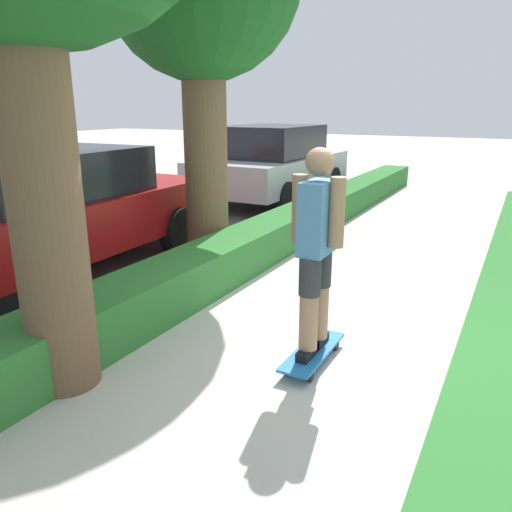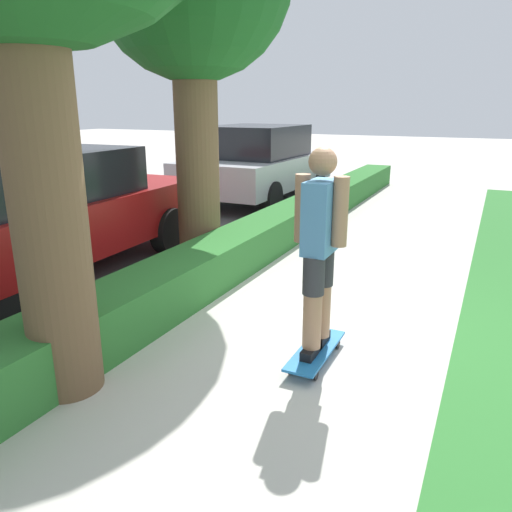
% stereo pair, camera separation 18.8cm
% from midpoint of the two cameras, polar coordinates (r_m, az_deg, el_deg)
% --- Properties ---
extents(ground_plane, '(60.00, 60.00, 0.00)m').
position_cam_midpoint_polar(ground_plane, '(4.40, 9.35, -9.25)').
color(ground_plane, '#BCB7AD').
extents(street_asphalt, '(18.39, 5.00, 0.01)m').
position_cam_midpoint_polar(street_asphalt, '(6.88, -25.76, -1.05)').
color(street_asphalt, '#474749').
rests_on(street_asphalt, ground_plane).
extents(hedge_row, '(18.39, 0.60, 0.46)m').
position_cam_midpoint_polar(hedge_row, '(5.01, -8.07, -3.09)').
color(hedge_row, '#2D702D').
rests_on(hedge_row, ground_plane).
extents(skateboard, '(0.81, 0.24, 0.10)m').
position_cam_midpoint_polar(skateboard, '(3.98, 7.86, -10.88)').
color(skateboard, '#1E6BAD').
rests_on(skateboard, ground_plane).
extents(skater_person, '(0.48, 0.40, 1.55)m').
position_cam_midpoint_polar(skater_person, '(3.67, 8.39, 0.85)').
color(skater_person, black).
rests_on(skater_person, skateboard).
extents(parked_car_middle, '(4.30, 1.89, 1.44)m').
position_cam_midpoint_polar(parked_car_middle, '(6.26, -21.53, 4.91)').
color(parked_car_middle, maroon).
rests_on(parked_car_middle, ground_plane).
extents(parked_car_rear, '(4.05, 1.94, 1.53)m').
position_cam_midpoint_polar(parked_car_rear, '(10.55, 2.34, 10.61)').
color(parked_car_rear, '#B7B7BC').
rests_on(parked_car_rear, ground_plane).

